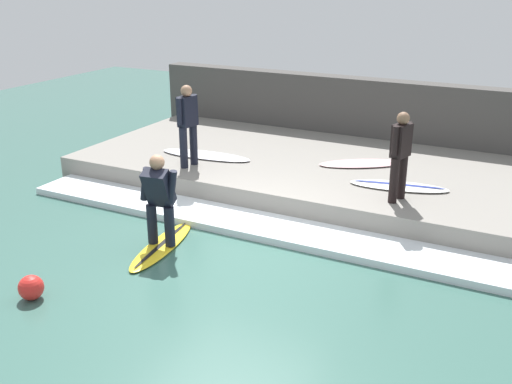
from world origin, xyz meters
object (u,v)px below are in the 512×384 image
Objects in this scene: surfboard_spare at (362,163)px; surfer_waiting_far at (400,152)px; surfboard_riding at (162,245)px; surfboard_waiting_near at (206,155)px; surfer_riding at (159,196)px; surfboard_waiting_far at (399,186)px; marker_buoy at (31,288)px; surfer_waiting_near at (188,121)px.

surfer_waiting_far is at bearing -145.58° from surfboard_spare.
surfboard_riding is 0.96× the size of surfboard_waiting_near.
surfboard_waiting_far is (3.19, -2.93, -0.38)m from surfer_riding.
surfer_riding is (0.00, 0.00, 0.84)m from surfboard_riding.
surfer_waiting_far is (-0.69, -4.21, 0.83)m from surfboard_waiting_near.
surfboard_spare is 5.27× the size of marker_buoy.
surfer_waiting_near is (2.55, 1.12, 1.34)m from surfboard_riding.
surfboard_spare is (4.19, -1.93, 0.46)m from surfboard_riding.
surfboard_spare is at bearing 34.42° from surfer_waiting_far.
surfer_waiting_far is 6.03m from marker_buoy.
surfboard_waiting_near is (3.24, 1.16, -0.39)m from surfer_riding.
surfer_waiting_near is 1.12m from surfboard_waiting_near.
surfer_waiting_near is at bearing 98.88° from surfboard_waiting_far.
surfboard_waiting_far reaches higher than marker_buoy.
surfboard_waiting_far is at bearing -90.77° from surfboard_waiting_near.
surfboard_riding is 5.81× the size of marker_buoy.
surfer_riding is 4.00m from surfer_waiting_far.
surfboard_spare is (1.00, 1.00, -0.00)m from surfboard_waiting_far.
surfboard_waiting_far is (-0.06, -4.09, 0.00)m from surfboard_waiting_near.
surfer_riding is 3.47m from surfboard_waiting_near.
surfboard_waiting_far is at bearing 10.68° from surfer_waiting_far.
surfer_riding reaches higher than surfboard_riding.
surfer_waiting_far is at bearing -90.00° from surfer_waiting_near.
surfer_waiting_far reaches higher than surfer_riding.
surfboard_waiting_near is at bearing 19.75° from surfboard_riding.
surfer_riding is at bearing 0.00° from surfboard_riding.
surfboard_waiting_far is (3.19, -2.93, 0.46)m from surfboard_riding.
surfer_waiting_near is 1.06× the size of surfer_waiting_far.
marker_buoy reaches higher than surfboard_riding.
surfboard_waiting_near is 1.15× the size of surfboard_spare.
marker_buoy is (-5.28, 3.55, -0.32)m from surfboard_waiting_far.
surfer_waiting_far reaches higher than surfboard_waiting_near.
surfboard_waiting_far is (0.63, -4.05, -0.88)m from surfer_waiting_near.
surfer_riding reaches higher than surfboard_waiting_far.
surfboard_riding is 1.08× the size of surfboard_waiting_far.
surfer_riding is 2.29m from marker_buoy.
surfer_waiting_near reaches higher than surfboard_riding.
surfer_waiting_far is (-0.00, -4.17, -0.05)m from surfer_waiting_near.
marker_buoy is at bearing 141.72° from surfer_waiting_far.
surfboard_waiting_far is at bearing -81.12° from surfer_waiting_near.
surfboard_waiting_far is at bearing -135.01° from surfboard_spare.
surfboard_riding is 4.18m from surfer_waiting_far.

